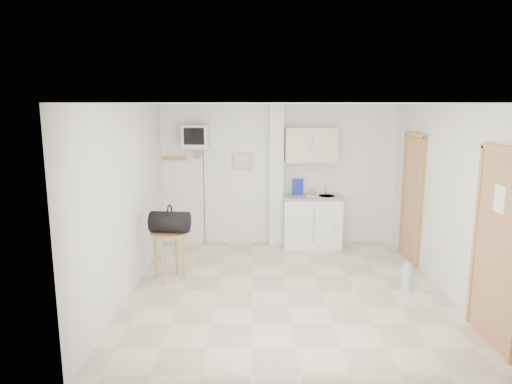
{
  "coord_description": "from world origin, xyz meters",
  "views": [
    {
      "loc": [
        -0.42,
        -5.85,
        2.48
      ],
      "look_at": [
        -0.41,
        0.6,
        1.25
      ],
      "focal_mm": 32.0,
      "sensor_mm": 36.0,
      "label": 1
    }
  ],
  "objects_px": {
    "round_table": "(169,240)",
    "water_bottle": "(406,277)",
    "duffel_bag": "(170,222)",
    "crt_television": "(196,137)"
  },
  "relations": [
    {
      "from": "round_table",
      "to": "water_bottle",
      "type": "bearing_deg",
      "value": -6.61
    },
    {
      "from": "round_table",
      "to": "water_bottle",
      "type": "distance_m",
      "value": 3.33
    },
    {
      "from": "crt_television",
      "to": "water_bottle",
      "type": "xyz_separation_m",
      "value": [
        3.08,
        -2.01,
        -1.75
      ]
    },
    {
      "from": "duffel_bag",
      "to": "water_bottle",
      "type": "relative_size",
      "value": 1.42
    },
    {
      "from": "crt_television",
      "to": "duffel_bag",
      "type": "distance_m",
      "value": 1.97
    },
    {
      "from": "duffel_bag",
      "to": "round_table",
      "type": "bearing_deg",
      "value": 156.1
    },
    {
      "from": "duffel_bag",
      "to": "water_bottle",
      "type": "distance_m",
      "value": 3.35
    },
    {
      "from": "crt_television",
      "to": "water_bottle",
      "type": "bearing_deg",
      "value": -33.17
    },
    {
      "from": "duffel_bag",
      "to": "water_bottle",
      "type": "height_order",
      "value": "duffel_bag"
    },
    {
      "from": "round_table",
      "to": "crt_television",
      "type": "bearing_deg",
      "value": 83.01
    }
  ]
}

